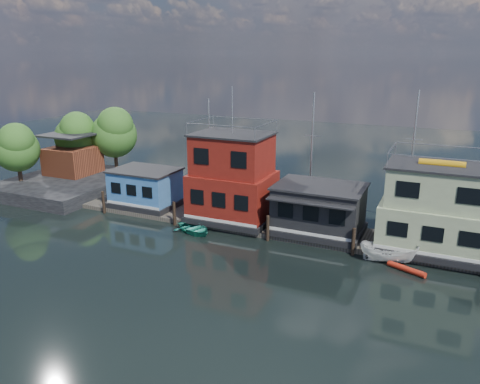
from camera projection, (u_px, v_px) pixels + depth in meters
The scene contains 12 objects.
ground at pixel (274, 302), 29.17m from camera, with size 160.00×160.00×0.00m, color black.
dock at pixel (323, 234), 39.60m from camera, with size 48.00×5.00×0.40m, color #595147.
houseboat_blue at pixel (146, 188), 46.13m from camera, with size 6.40×4.90×3.66m.
houseboat_red at pixel (233, 179), 41.84m from camera, with size 7.40×5.90×11.86m.
houseboat_dark at pixel (319, 209), 39.14m from camera, with size 7.40×6.10×4.06m.
houseboat_green at pixel (436, 210), 35.29m from camera, with size 8.40×5.90×7.03m.
pilings at pixel (311, 235), 37.02m from camera, with size 42.28×0.28×2.20m.
background_masts at pixel (396, 163), 41.44m from camera, with size 36.40×0.16×12.00m.
shore at pixel (74, 155), 54.10m from camera, with size 12.40×15.72×8.24m.
motorboat at pixel (389, 253), 34.47m from camera, with size 1.56×4.16×1.61m, color white.
dinghy_teal at pixel (194, 228), 40.42m from camera, with size 2.71×3.80×0.79m, color #258873.
red_kayak at pixel (406, 269), 33.21m from camera, with size 0.42×0.42×2.84m, color red.
Camera 1 is at (8.76, -24.57, 14.92)m, focal length 35.00 mm.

